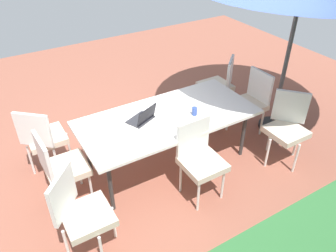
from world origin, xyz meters
The scene contains 11 objects.
ground_plane centered at (0.00, 0.00, -0.01)m, with size 10.00×10.00×0.02m, color #935442.
dining_table centered at (0.00, 0.00, 0.72)m, with size 2.25×1.05×0.77m.
chair_southeast centered at (1.42, -0.69, 0.55)m, with size 0.59×0.59×0.98m.
chair_east centered at (1.39, -0.02, 0.55)m, with size 0.47×0.46×0.98m.
chair_northwest centered at (-1.40, 0.72, 0.55)m, with size 0.59×0.58×0.98m.
chair_west centered at (-1.44, -0.02, 0.55)m, with size 0.46×0.46×0.98m.
chair_southwest centered at (-1.38, -0.69, 0.55)m, with size 0.59×0.59×0.98m.
chair_northeast centered at (1.41, 0.72, 0.55)m, with size 0.59×0.59×0.98m.
chair_north centered at (-0.04, 0.65, 0.55)m, with size 0.46×0.47×0.98m.
laptop centered at (0.32, -0.06, 0.81)m, with size 0.39×0.35×0.21m.
cup centered at (-0.30, 0.15, 0.82)m, with size 0.07×0.07×0.11m, color #334C99.
Camera 1 is at (1.81, 3.01, 3.05)m, focal length 35.77 mm.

